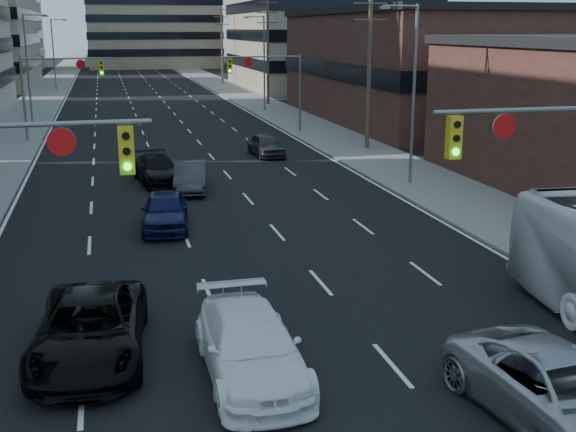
% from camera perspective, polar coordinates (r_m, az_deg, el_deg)
% --- Properties ---
extents(road_surface, '(18.00, 300.00, 0.02)m').
position_cam_1_polar(road_surface, '(139.05, -12.52, 11.05)').
color(road_surface, black).
rests_on(road_surface, ground).
extents(sidewalk_left, '(5.00, 300.00, 0.15)m').
position_cam_1_polar(sidewalk_left, '(139.15, -17.34, 10.77)').
color(sidewalk_left, slate).
rests_on(sidewalk_left, ground).
extents(sidewalk_right, '(5.00, 300.00, 0.15)m').
position_cam_1_polar(sidewalk_right, '(139.89, -7.72, 11.30)').
color(sidewalk_right, slate).
rests_on(sidewalk_right, ground).
extents(storefront_right_mid, '(20.00, 30.00, 9.00)m').
position_cam_1_polar(storefront_right_mid, '(65.39, 11.94, 11.37)').
color(storefront_right_mid, '#472119').
rests_on(storefront_right_mid, ground).
extents(office_right_far, '(22.00, 28.00, 14.00)m').
position_cam_1_polar(office_right_far, '(101.16, 2.88, 14.12)').
color(office_right_far, gray).
rests_on(office_right_far, ground).
extents(bg_block_right, '(22.00, 22.00, 12.00)m').
position_cam_1_polar(bg_block_right, '(143.49, 0.59, 13.88)').
color(bg_block_right, gray).
rests_on(bg_block_right, ground).
extents(signal_near_right, '(6.59, 0.33, 6.00)m').
position_cam_1_polar(signal_near_right, '(20.88, 21.10, 3.91)').
color(signal_near_right, slate).
rests_on(signal_near_right, ground).
extents(signal_far_left, '(6.09, 0.33, 6.00)m').
position_cam_1_polar(signal_far_left, '(53.96, -17.79, 10.16)').
color(signal_far_left, slate).
rests_on(signal_far_left, ground).
extents(signal_far_right, '(6.09, 0.33, 6.00)m').
position_cam_1_polar(signal_far_right, '(55.23, -1.41, 10.93)').
color(signal_far_right, slate).
rests_on(signal_far_right, ground).
extents(utility_pole_block, '(2.20, 0.28, 11.00)m').
position_cam_1_polar(utility_pole_block, '(47.82, 6.44, 12.04)').
color(utility_pole_block, '#4C3D2D').
rests_on(utility_pole_block, ground).
extents(utility_pole_midblock, '(2.20, 0.28, 11.00)m').
position_cam_1_polar(utility_pole_midblock, '(76.63, -1.61, 13.06)').
color(utility_pole_midblock, '#4C3D2D').
rests_on(utility_pole_midblock, ground).
extents(utility_pole_distant, '(2.20, 0.28, 11.00)m').
position_cam_1_polar(utility_pole_distant, '(106.10, -5.25, 13.44)').
color(utility_pole_distant, '#4C3D2D').
rests_on(utility_pole_distant, ground).
extents(streetlight_left_mid, '(2.03, 0.22, 9.00)m').
position_cam_1_polar(streetlight_left_mid, '(64.08, -19.77, 11.28)').
color(streetlight_left_mid, slate).
rests_on(streetlight_left_mid, ground).
extents(streetlight_left_far, '(2.03, 0.22, 9.00)m').
position_cam_1_polar(streetlight_left_far, '(98.97, -17.96, 12.31)').
color(streetlight_left_far, slate).
rests_on(streetlight_left_far, ground).
extents(streetlight_right_near, '(2.03, 0.22, 9.00)m').
position_cam_1_polar(streetlight_right_near, '(36.98, 9.70, 10.07)').
color(streetlight_right_near, slate).
rests_on(streetlight_right_near, ground).
extents(streetlight_right_far, '(2.03, 0.22, 9.00)m').
position_cam_1_polar(streetlight_right_far, '(70.40, -2.02, 12.33)').
color(streetlight_right_far, slate).
rests_on(streetlight_right_far, ground).
extents(black_pickup, '(3.06, 5.80, 1.55)m').
position_cam_1_polar(black_pickup, '(18.36, -15.37, -8.61)').
color(black_pickup, black).
rests_on(black_pickup, ground).
extents(white_van, '(2.14, 5.26, 1.53)m').
position_cam_1_polar(white_van, '(16.90, -2.98, -10.23)').
color(white_van, white).
rests_on(white_van, ground).
extents(silver_suv, '(3.21, 5.85, 1.55)m').
position_cam_1_polar(silver_suv, '(15.91, 20.90, -12.84)').
color(silver_suv, '#AEADB2').
rests_on(silver_suv, ground).
extents(sedan_blue, '(2.26, 4.63, 1.52)m').
position_cam_1_polar(sedan_blue, '(29.39, -9.68, 0.44)').
color(sedan_blue, '#0E1338').
rests_on(sedan_blue, ground).
extents(sedan_grey_center, '(2.13, 4.56, 1.45)m').
position_cam_1_polar(sedan_grey_center, '(36.10, -7.72, 3.09)').
color(sedan_grey_center, '#333336').
rests_on(sedan_grey_center, ground).
extents(sedan_black_far, '(2.62, 5.15, 1.43)m').
position_cam_1_polar(sedan_black_far, '(38.28, -10.27, 3.64)').
color(sedan_black_far, black).
rests_on(sedan_black_far, ground).
extents(sedan_grey_right, '(1.91, 4.24, 1.41)m').
position_cam_1_polar(sedan_grey_right, '(45.77, -1.75, 5.63)').
color(sedan_grey_right, '#302F32').
rests_on(sedan_grey_right, ground).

